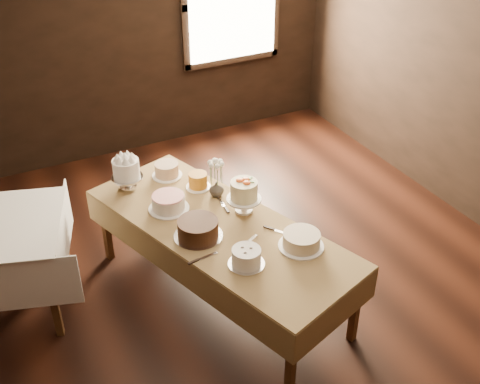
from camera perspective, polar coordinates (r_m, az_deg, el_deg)
The scene contains 19 objects.
floor at distance 4.95m, azimuth 1.07°, elevation -10.43°, with size 5.00×6.00×0.01m, color black.
wall_back at distance 6.72m, azimuth -11.30°, elevation 14.86°, with size 5.00×0.02×2.80m, color black.
window at distance 7.06m, azimuth -0.74°, elevation 18.00°, with size 1.10×0.05×1.30m, color #FFEABF.
display_table at distance 4.58m, azimuth -2.05°, elevation -3.81°, with size 1.58×2.48×0.72m.
cake_meringue at distance 5.02m, azimuth -10.96°, elevation 1.62°, with size 0.27×0.27×0.28m.
cake_speckled at distance 5.18m, azimuth -7.14°, elevation 2.12°, with size 0.27×0.27×0.13m.
cake_lattice at distance 4.73m, azimuth -6.97°, elevation -1.09°, with size 0.34×0.34×0.12m.
cake_caramel at distance 4.98m, azimuth -4.11°, elevation 1.07°, with size 0.22×0.22×0.14m.
cake_chocolate at distance 4.40m, azimuth -4.11°, elevation -3.65°, with size 0.37×0.37×0.14m.
cake_flowers at distance 4.64m, azimuth 0.38°, elevation -0.60°, with size 0.28×0.28×0.29m.
cake_swirl at distance 4.13m, azimuth 0.62°, elevation -6.41°, with size 0.26×0.26×0.13m.
cake_cream at distance 4.32m, azimuth 5.99°, elevation -4.73°, with size 0.34×0.34×0.12m.
cake_server_a at distance 4.39m, azimuth 1.06°, elevation -4.65°, with size 0.24×0.03×0.01m, color silver.
cake_server_b at distance 4.48m, azimuth 4.22°, elevation -3.96°, with size 0.24×0.03×0.01m, color silver.
cake_server_c at distance 4.68m, azimuth -5.29°, elevation -2.20°, with size 0.24×0.03×0.01m, color silver.
cake_server_d at distance 4.81m, azimuth -1.82°, elevation -1.00°, with size 0.24×0.03×0.01m, color silver.
cake_server_e at distance 4.25m, azimuth -3.12°, elevation -6.23°, with size 0.24×0.03×0.01m, color silver.
flower_vase at distance 4.87m, azimuth -2.31°, elevation 0.31°, with size 0.12×0.12×0.13m, color #2D2823.
flower_bouquet at distance 4.77m, azimuth -2.36°, elevation 2.17°, with size 0.14×0.14×0.20m, color white, non-canonical shape.
Camera 1 is at (-1.73, -3.18, 3.38)m, focal length 43.83 mm.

